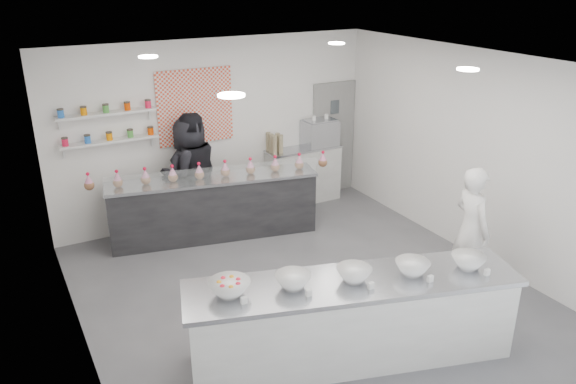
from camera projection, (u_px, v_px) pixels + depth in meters
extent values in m
plane|color=#515156|center=(307.00, 294.00, 7.41)|extent=(6.00, 6.00, 0.00)
plane|color=white|center=(311.00, 64.00, 6.29)|extent=(6.00, 6.00, 0.00)
plane|color=white|center=(216.00, 131.00, 9.29)|extent=(5.50, 0.00, 5.50)
plane|color=white|center=(73.00, 237.00, 5.62)|extent=(0.00, 6.00, 6.00)
plane|color=white|center=(473.00, 155.00, 8.08)|extent=(0.00, 6.00, 6.00)
cube|color=gray|center=(333.00, 138.00, 10.46)|extent=(0.88, 0.04, 2.10)
cube|color=red|center=(195.00, 107.00, 8.95)|extent=(1.25, 0.03, 1.20)
cube|color=silver|center=(110.00, 141.00, 8.39)|extent=(1.45, 0.22, 0.04)
cube|color=silver|center=(106.00, 113.00, 8.24)|extent=(1.45, 0.22, 0.04)
cylinder|color=white|center=(231.00, 95.00, 4.86)|extent=(0.24, 0.24, 0.02)
cylinder|color=white|center=(468.00, 69.00, 6.11)|extent=(0.24, 0.24, 0.02)
cylinder|color=white|center=(148.00, 57.00, 6.98)|extent=(0.24, 0.24, 0.02)
cylinder|color=white|center=(337.00, 43.00, 8.23)|extent=(0.24, 0.24, 0.02)
cube|color=beige|center=(352.00, 320.00, 6.03)|extent=(3.64, 1.80, 0.97)
cube|color=black|center=(214.00, 208.00, 8.82)|extent=(3.29, 1.26, 1.00)
cube|color=white|center=(215.00, 175.00, 8.33)|extent=(3.12, 0.68, 0.27)
cube|color=beige|center=(303.00, 175.00, 10.17)|extent=(1.38, 0.44, 1.03)
cube|color=#93969E|center=(320.00, 133.00, 10.05)|extent=(0.60, 0.42, 0.46)
imported|color=white|center=(471.00, 229.00, 7.28)|extent=(0.49, 0.67, 1.70)
imported|color=black|center=(191.00, 173.00, 8.88)|extent=(0.98, 0.78, 1.96)
imported|color=black|center=(192.00, 175.00, 8.90)|extent=(1.06, 0.85, 1.90)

